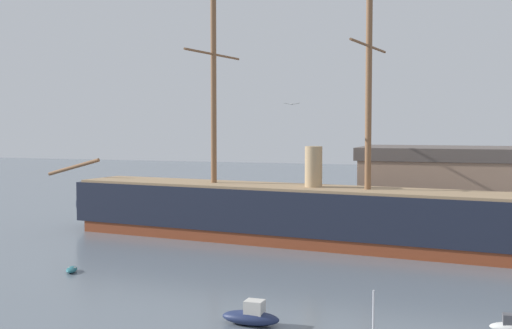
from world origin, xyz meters
TOP-DOWN VIEW (x-y plane):
  - tall_ship at (-5.07, 48.79)m, footprint 65.19×15.10m
  - motorboat_near_centre at (1.68, 17.69)m, footprint 4.04×1.71m
  - dinghy_mid_left at (-19.13, 27.34)m, footprint 1.67×2.30m
  - motorboat_mid_right at (18.20, 21.58)m, footprint 2.97×1.40m
  - dinghy_distant_centre at (2.62, 63.70)m, footprint 2.38×1.94m
  - seagull_in_flight at (4.70, 16.85)m, footprint 1.02×0.41m

SIDE VIEW (x-z plane):
  - dinghy_mid_left at x=-19.13m, z-range 0.00..0.50m
  - dinghy_distant_centre at x=2.62m, z-range 0.00..0.52m
  - motorboat_mid_right at x=18.20m, z-range -0.18..1.04m
  - motorboat_near_centre at x=1.68m, z-range -0.25..1.44m
  - tall_ship at x=-5.07m, z-range -12.32..19.06m
  - seagull_in_flight at x=4.70m, z-range 14.68..14.81m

